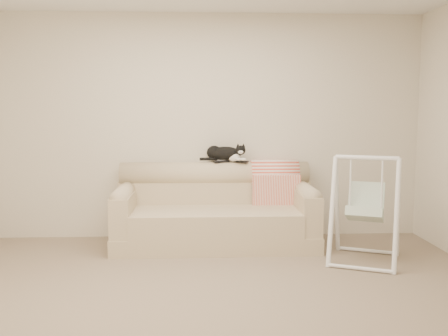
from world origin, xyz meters
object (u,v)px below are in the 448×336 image
at_px(remote_b, 241,161).
at_px(remote_a, 221,161).
at_px(sofa, 215,213).
at_px(tuxedo_cat, 225,153).
at_px(baby_swing, 365,209).

bearing_deg(remote_b, remote_a, 176.37).
bearing_deg(remote_a, sofa, -108.42).
xyz_separation_m(tuxedo_cat, baby_swing, (1.33, -0.97, -0.47)).
bearing_deg(sofa, baby_swing, -26.08).
relative_size(remote_b, baby_swing, 0.16).
bearing_deg(tuxedo_cat, sofa, -115.03).
height_order(remote_b, baby_swing, baby_swing).
relative_size(remote_a, tuxedo_cat, 0.35).
relative_size(remote_b, tuxedo_cat, 0.32).
bearing_deg(remote_a, tuxedo_cat, 28.64).
bearing_deg(remote_b, sofa, -144.11).
relative_size(sofa, remote_b, 12.87).
height_order(sofa, remote_a, remote_a).
height_order(remote_b, tuxedo_cat, tuxedo_cat).
distance_m(sofa, baby_swing, 1.63).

